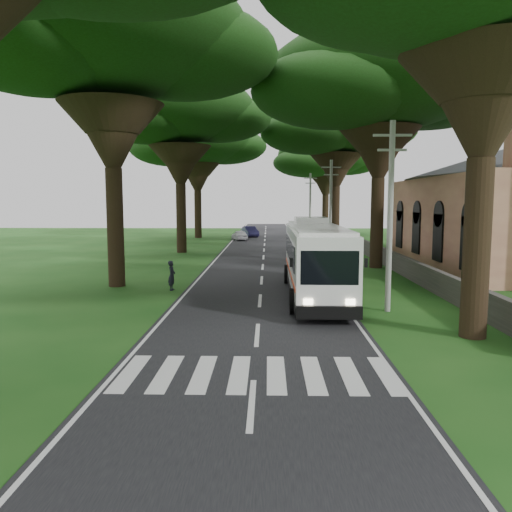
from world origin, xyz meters
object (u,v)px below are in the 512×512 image
(pole_near, at_px, (390,213))
(coach_bus, at_px, (315,258))
(pole_far, at_px, (310,205))
(distant_car_b, at_px, (250,232))
(distant_car_a, at_px, (239,235))
(church, at_px, (510,198))
(pole_mid, at_px, (331,207))
(pedestrian, at_px, (172,275))

(pole_near, distance_m, coach_bus, 4.91)
(pole_far, bearing_deg, distant_car_b, 155.10)
(distant_car_b, bearing_deg, distant_car_a, -116.69)
(church, bearing_deg, pole_mid, 160.19)
(pole_far, bearing_deg, pole_near, -90.00)
(distant_car_b, distance_m, pedestrian, 38.79)
(coach_bus, relative_size, pedestrian, 7.59)
(distant_car_a, distance_m, pedestrian, 32.96)
(church, relative_size, pole_mid, 3.00)
(pole_mid, distance_m, pedestrian, 18.64)
(pole_near, bearing_deg, pedestrian, 154.94)
(distant_car_a, bearing_deg, distant_car_b, -116.10)
(distant_car_b, bearing_deg, church, -71.18)
(pole_mid, distance_m, pole_far, 20.00)
(pole_far, xyz_separation_m, pedestrian, (-10.20, -35.23, -3.39))
(pole_mid, relative_size, pedestrian, 5.09)
(church, distance_m, coach_bus, 19.71)
(distant_car_a, bearing_deg, church, 117.32)
(pole_far, bearing_deg, pole_mid, -90.00)
(pole_mid, bearing_deg, distant_car_b, 107.65)
(pole_near, height_order, coach_bus, pole_near)
(church, height_order, distant_car_b, church)
(pole_far, distance_m, pedestrian, 36.83)
(pole_mid, xyz_separation_m, coach_bus, (-2.80, -16.68, -2.29))
(distant_car_a, bearing_deg, pedestrian, 71.07)
(pole_far, bearing_deg, church, -63.18)
(pole_far, bearing_deg, coach_bus, -94.37)
(pole_near, distance_m, distant_car_b, 44.24)
(pole_far, relative_size, distant_car_a, 2.28)
(coach_bus, relative_size, distant_car_b, 2.92)
(pole_mid, distance_m, distant_car_b, 24.87)
(pole_near, xyz_separation_m, pole_mid, (0.00, 20.00, 0.00))
(church, height_order, pole_near, church)
(coach_bus, distance_m, distant_car_b, 40.43)
(church, relative_size, pole_far, 3.00)
(pole_near, relative_size, pole_mid, 1.00)
(pole_near, bearing_deg, church, 51.50)
(church, distance_m, pole_near, 19.88)
(pole_near, xyz_separation_m, pedestrian, (-10.20, 4.77, -3.39))
(coach_bus, xyz_separation_m, distant_car_a, (-5.70, 34.37, -1.26))
(pedestrian, bearing_deg, distant_car_a, -1.21)
(pole_mid, distance_m, distant_car_a, 19.94)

